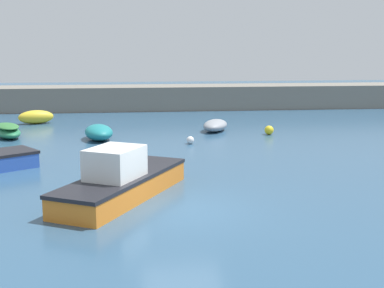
{
  "coord_description": "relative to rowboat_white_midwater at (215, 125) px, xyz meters",
  "views": [
    {
      "loc": [
        -1.55,
        -15.73,
        4.98
      ],
      "look_at": [
        1.16,
        7.16,
        0.74
      ],
      "focal_mm": 50.0,
      "sensor_mm": 36.0,
      "label": 1
    }
  ],
  "objects": [
    {
      "name": "harbor_breakwater",
      "position": [
        -3.5,
        11.58,
        0.59
      ],
      "size": [
        64.03,
        3.73,
        1.85
      ],
      "primitive_type": "cube",
      "color": "slate",
      "rests_on": "ground_plane"
    },
    {
      "name": "rowboat_white_midwater",
      "position": [
        0.0,
        0.0,
        0.0
      ],
      "size": [
        2.2,
        2.99,
        0.67
      ],
      "rotation": [
        0.0,
        0.0,
        4.34
      ],
      "color": "gray",
      "rests_on": "ground_plane"
    },
    {
      "name": "mooring_buoy_yellow",
      "position": [
        2.83,
        -1.7,
        -0.08
      ],
      "size": [
        0.52,
        0.52,
        0.52
      ],
      "primitive_type": "sphere",
      "color": "yellow",
      "rests_on": "ground_plane"
    },
    {
      "name": "rowboat_with_red_cover",
      "position": [
        -11.73,
        -0.95,
        0.04
      ],
      "size": [
        2.28,
        3.18,
        0.75
      ],
      "rotation": [
        0.0,
        0.0,
        5.1
      ],
      "color": "#287A4C",
      "rests_on": "ground_plane"
    },
    {
      "name": "cabin_cruiser_white",
      "position": [
        -5.37,
        -13.73,
        0.26
      ],
      "size": [
        4.63,
        6.32,
        1.78
      ],
      "rotation": [
        0.0,
        0.0,
        1.06
      ],
      "color": "orange",
      "rests_on": "ground_plane"
    },
    {
      "name": "mooring_buoy_white",
      "position": [
        -1.96,
        -4.07,
        -0.14
      ],
      "size": [
        0.4,
        0.4,
        0.4
      ],
      "primitive_type": "sphere",
      "color": "white",
      "rests_on": "ground_plane"
    },
    {
      "name": "ground_plane",
      "position": [
        -3.5,
        -15.26,
        -0.44
      ],
      "size": [
        120.0,
        120.0,
        0.2
      ],
      "primitive_type": "cube",
      "color": "#2D5170"
    },
    {
      "name": "fishing_dinghy_green",
      "position": [
        -11.07,
        4.29,
        0.1
      ],
      "size": [
        2.44,
        1.66,
        0.88
      ],
      "rotation": [
        0.0,
        0.0,
        0.32
      ],
      "color": "yellow",
      "rests_on": "ground_plane"
    },
    {
      "name": "open_tender_yellow",
      "position": [
        -6.71,
        -2.26,
        0.07
      ],
      "size": [
        1.91,
        2.95,
        0.82
      ],
      "rotation": [
        0.0,
        0.0,
        4.89
      ],
      "color": "teal",
      "rests_on": "ground_plane"
    }
  ]
}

